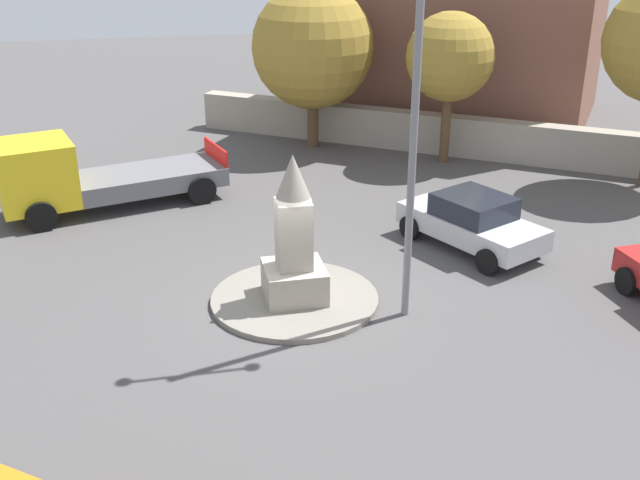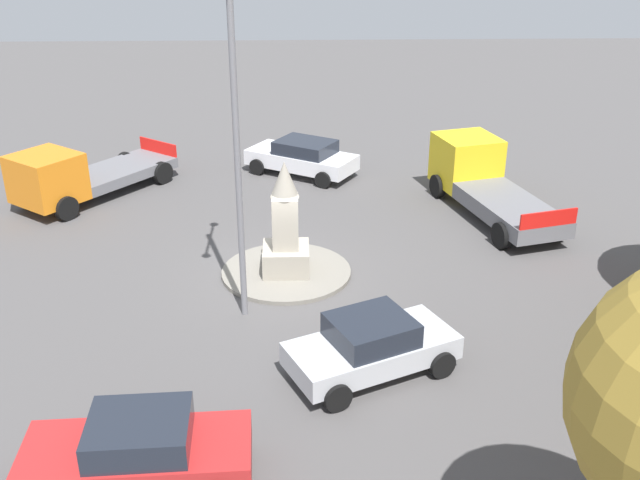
{
  "view_description": "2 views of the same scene",
  "coord_description": "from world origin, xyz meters",
  "px_view_note": "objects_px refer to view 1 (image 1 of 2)",
  "views": [
    {
      "loc": [
        -2.62,
        -14.88,
        8.07
      ],
      "look_at": [
        0.61,
        0.13,
        1.39
      ],
      "focal_mm": 42.7,
      "sensor_mm": 36.0,
      "label": 1
    },
    {
      "loc": [
        19.07,
        0.37,
        9.85
      ],
      "look_at": [
        0.56,
        0.96,
        1.33
      ],
      "focal_mm": 41.33,
      "sensor_mm": 36.0,
      "label": 2
    }
  ],
  "objects_px": {
    "truck_yellow_parked_right": "(84,176)",
    "corner_building": "(482,2)",
    "monument": "(294,244)",
    "streetlamp": "(417,72)",
    "car_silver_approaching": "(472,221)",
    "tree_mid_cluster": "(450,57)",
    "tree_far_corner": "(313,47)"
  },
  "relations": [
    {
      "from": "truck_yellow_parked_right",
      "to": "car_silver_approaching",
      "type": "bearing_deg",
      "value": -26.03
    },
    {
      "from": "monument",
      "to": "truck_yellow_parked_right",
      "type": "relative_size",
      "value": 0.5
    },
    {
      "from": "car_silver_approaching",
      "to": "tree_far_corner",
      "type": "bearing_deg",
      "value": 102.07
    },
    {
      "from": "truck_yellow_parked_right",
      "to": "corner_building",
      "type": "relative_size",
      "value": 0.72
    },
    {
      "from": "truck_yellow_parked_right",
      "to": "tree_mid_cluster",
      "type": "height_order",
      "value": "tree_mid_cluster"
    },
    {
      "from": "car_silver_approaching",
      "to": "truck_yellow_parked_right",
      "type": "xyz_separation_m",
      "value": [
        -9.9,
        4.83,
        0.31
      ]
    },
    {
      "from": "streetlamp",
      "to": "truck_yellow_parked_right",
      "type": "distance_m",
      "value": 11.43
    },
    {
      "from": "streetlamp",
      "to": "tree_mid_cluster",
      "type": "relative_size",
      "value": 1.75
    },
    {
      "from": "tree_far_corner",
      "to": "streetlamp",
      "type": "bearing_deg",
      "value": -92.85
    },
    {
      "from": "car_silver_approaching",
      "to": "corner_building",
      "type": "relative_size",
      "value": 0.45
    },
    {
      "from": "monument",
      "to": "tree_far_corner",
      "type": "relative_size",
      "value": 0.57
    },
    {
      "from": "car_silver_approaching",
      "to": "monument",
      "type": "bearing_deg",
      "value": -158.33
    },
    {
      "from": "monument",
      "to": "corner_building",
      "type": "bearing_deg",
      "value": 54.93
    },
    {
      "from": "truck_yellow_parked_right",
      "to": "corner_building",
      "type": "distance_m",
      "value": 17.79
    },
    {
      "from": "corner_building",
      "to": "tree_far_corner",
      "type": "relative_size",
      "value": 1.61
    },
    {
      "from": "corner_building",
      "to": "tree_mid_cluster",
      "type": "bearing_deg",
      "value": -121.19
    },
    {
      "from": "monument",
      "to": "tree_mid_cluster",
      "type": "xyz_separation_m",
      "value": [
        6.94,
        9.07,
        2.18
      ]
    },
    {
      "from": "corner_building",
      "to": "tree_mid_cluster",
      "type": "xyz_separation_m",
      "value": [
        -3.57,
        -5.89,
        -1.07
      ]
    },
    {
      "from": "monument",
      "to": "tree_far_corner",
      "type": "distance_m",
      "value": 12.45
    },
    {
      "from": "corner_building",
      "to": "streetlamp",
      "type": "bearing_deg",
      "value": -117.28
    },
    {
      "from": "streetlamp",
      "to": "tree_mid_cluster",
      "type": "xyz_separation_m",
      "value": [
        4.7,
        10.14,
        -1.65
      ]
    },
    {
      "from": "monument",
      "to": "streetlamp",
      "type": "bearing_deg",
      "value": -25.52
    },
    {
      "from": "tree_mid_cluster",
      "to": "tree_far_corner",
      "type": "distance_m",
      "value": 4.95
    },
    {
      "from": "monument",
      "to": "car_silver_approaching",
      "type": "bearing_deg",
      "value": 21.67
    },
    {
      "from": "monument",
      "to": "truck_yellow_parked_right",
      "type": "height_order",
      "value": "monument"
    },
    {
      "from": "car_silver_approaching",
      "to": "tree_mid_cluster",
      "type": "xyz_separation_m",
      "value": [
        1.93,
        7.08,
        2.86
      ]
    },
    {
      "from": "car_silver_approaching",
      "to": "tree_far_corner",
      "type": "relative_size",
      "value": 0.73
    },
    {
      "from": "corner_building",
      "to": "tree_far_corner",
      "type": "distance_m",
      "value": 8.28
    },
    {
      "from": "monument",
      "to": "car_silver_approaching",
      "type": "distance_m",
      "value": 5.43
    },
    {
      "from": "car_silver_approaching",
      "to": "tree_mid_cluster",
      "type": "bearing_deg",
      "value": 74.75
    },
    {
      "from": "monument",
      "to": "corner_building",
      "type": "distance_m",
      "value": 18.57
    },
    {
      "from": "monument",
      "to": "car_silver_approaching",
      "type": "relative_size",
      "value": 0.79
    }
  ]
}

